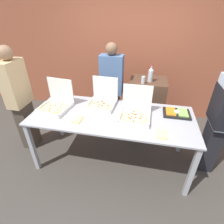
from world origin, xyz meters
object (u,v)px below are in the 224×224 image
object	(u,v)px
pizza_box_near_left	(103,101)
paper_plate_front_left	(77,120)
pizza_box_far_right	(135,112)
person_guest_plaid	(112,89)
soda_can_silver	(143,80)
soda_bottle	(151,74)
pizza_box_near_right	(56,104)
person_guest_cap	(20,100)
person_server_vest	(221,116)
veggie_tray	(177,113)
paper_plate_front_center	(162,135)

from	to	relation	value
pizza_box_near_left	paper_plate_front_left	world-z (taller)	pizza_box_near_left
pizza_box_far_right	person_guest_plaid	xyz separation A→B (m)	(-0.51, 0.79, -0.05)
pizza_box_far_right	paper_plate_front_left	size ratio (longest dim) A/B	1.91
pizza_box_far_right	soda_can_silver	xyz separation A→B (m)	(0.05, 0.74, 0.20)
soda_bottle	soda_can_silver	bearing A→B (deg)	-134.86
person_guest_plaid	soda_can_silver	bearing A→B (deg)	174.87
pizza_box_far_right	pizza_box_near_right	xyz separation A→B (m)	(-1.20, -0.00, 0.00)
person_guest_cap	pizza_box_near_left	bearing A→B (deg)	98.80
pizza_box_far_right	soda_can_silver	world-z (taller)	pizza_box_far_right
pizza_box_near_right	person_server_vest	size ratio (longest dim) A/B	0.28
pizza_box_near_right	soda_can_silver	xyz separation A→B (m)	(1.25, 0.74, 0.20)
veggie_tray	paper_plate_front_left	bearing A→B (deg)	-161.46
person_server_vest	person_guest_cap	size ratio (longest dim) A/B	0.96
pizza_box_near_left	veggie_tray	size ratio (longest dim) A/B	1.18
soda_bottle	paper_plate_front_left	bearing A→B (deg)	-129.45
pizza_box_near_right	soda_bottle	xyz separation A→B (m)	(1.36, 0.86, 0.26)
pizza_box_far_right	veggie_tray	world-z (taller)	pizza_box_far_right
person_server_vest	person_guest_cap	world-z (taller)	person_guest_cap
pizza_box_far_right	paper_plate_front_center	size ratio (longest dim) A/B	1.91
paper_plate_front_left	paper_plate_front_center	xyz separation A→B (m)	(1.12, -0.10, 0.00)
pizza_box_far_right	paper_plate_front_center	world-z (taller)	pizza_box_far_right
veggie_tray	person_guest_plaid	bearing A→B (deg)	150.76
paper_plate_front_center	veggie_tray	distance (m)	0.59
pizza_box_near_left	pizza_box_near_right	bearing A→B (deg)	-156.52
pizza_box_near_left	paper_plate_front_center	distance (m)	1.08
veggie_tray	pizza_box_near_left	bearing A→B (deg)	176.96
pizza_box_far_right	person_guest_cap	distance (m)	1.86
soda_can_silver	person_server_vest	bearing A→B (deg)	-28.51
pizza_box_near_left	person_guest_plaid	size ratio (longest dim) A/B	0.26
soda_can_silver	person_server_vest	world-z (taller)	person_server_vest
paper_plate_front_center	person_guest_cap	world-z (taller)	person_guest_cap
paper_plate_front_left	soda_can_silver	distance (m)	1.32
paper_plate_front_left	soda_can_silver	world-z (taller)	soda_can_silver
paper_plate_front_left	pizza_box_near_left	bearing A→B (deg)	66.16
person_guest_plaid	soda_bottle	bearing A→B (deg)	-174.45
person_guest_plaid	pizza_box_near_right	bearing A→B (deg)	48.94
pizza_box_near_left	pizza_box_far_right	world-z (taller)	pizza_box_far_right
pizza_box_far_right	person_server_vest	world-z (taller)	person_server_vest
pizza_box_near_left	paper_plate_front_left	bearing A→B (deg)	-110.60
pizza_box_far_right	paper_plate_front_left	xyz separation A→B (m)	(-0.76, -0.27, -0.06)
person_guest_cap	paper_plate_front_center	bearing A→B (deg)	79.76
pizza_box_far_right	person_server_vest	size ratio (longest dim) A/B	0.26
pizza_box_near_right	person_guest_plaid	xyz separation A→B (m)	(0.69, 0.79, -0.05)
soda_can_silver	soda_bottle	bearing A→B (deg)	45.14
pizza_box_near_left	soda_bottle	distance (m)	0.97
soda_bottle	pizza_box_far_right	bearing A→B (deg)	-100.75
veggie_tray	person_guest_cap	distance (m)	2.45
person_guest_plaid	paper_plate_front_center	bearing A→B (deg)	126.80
pizza_box_near_left	person_server_vest	world-z (taller)	person_server_vest
soda_can_silver	pizza_box_far_right	bearing A→B (deg)	-93.71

